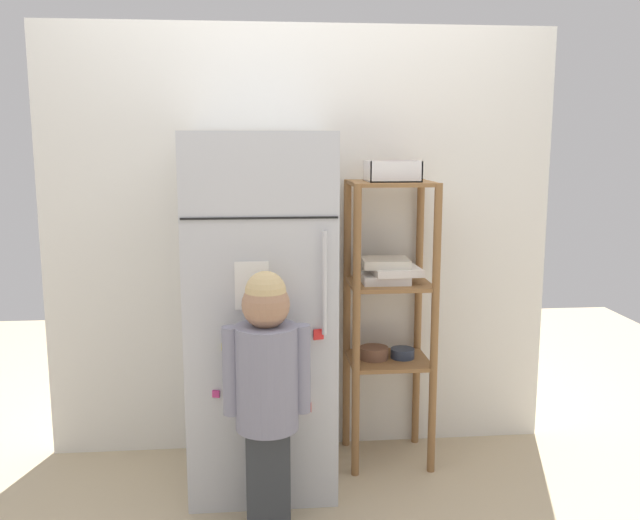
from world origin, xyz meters
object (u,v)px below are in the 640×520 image
object	(u,v)px
pantry_shelf_unit	(389,298)
fruit_bin	(393,172)
child_standing	(267,377)
refrigerator	(261,311)

from	to	relation	value
pantry_shelf_unit	fruit_bin	xyz separation A→B (m)	(0.01, -0.01, 0.59)
child_standing	fruit_bin	distance (m)	1.11
child_standing	pantry_shelf_unit	world-z (taller)	pantry_shelf_unit
refrigerator	pantry_shelf_unit	size ratio (longest dim) A/B	1.16
child_standing	pantry_shelf_unit	size ratio (longest dim) A/B	0.78
child_standing	pantry_shelf_unit	bearing A→B (deg)	44.56
pantry_shelf_unit	refrigerator	bearing A→B (deg)	-167.85
refrigerator	pantry_shelf_unit	bearing A→B (deg)	12.15
child_standing	pantry_shelf_unit	xyz separation A→B (m)	(0.58, 0.57, 0.16)
refrigerator	fruit_bin	distance (m)	0.86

